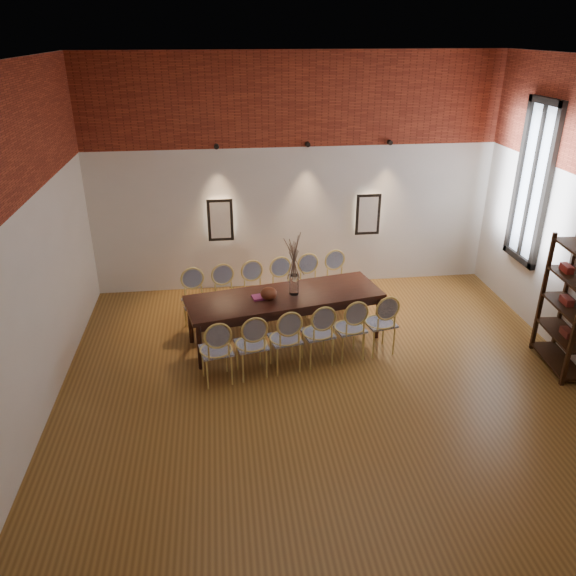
{
  "coord_description": "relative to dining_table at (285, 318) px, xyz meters",
  "views": [
    {
      "loc": [
        -1.3,
        -5.88,
        4.3
      ],
      "look_at": [
        -0.42,
        1.07,
        1.05
      ],
      "focal_mm": 35.0,
      "sensor_mm": 36.0,
      "label": 1
    }
  ],
  "objects": [
    {
      "name": "book",
      "position": [
        -0.35,
        -0.05,
        0.39
      ],
      "size": [
        0.29,
        0.23,
        0.03
      ],
      "primitive_type": "cube",
      "rotation": [
        0.0,
        0.0,
        0.2
      ],
      "color": "#862969",
      "rests_on": "dining_table"
    },
    {
      "name": "chair_near_f",
      "position": [
        1.31,
        -0.49,
        0.09
      ],
      "size": [
        0.52,
        0.52,
        0.94
      ],
      "primitive_type": null,
      "rotation": [
        0.0,
        0.0,
        0.2
      ],
      "color": "#DAC265",
      "rests_on": "floor"
    },
    {
      "name": "bowl",
      "position": [
        -0.24,
        -0.1,
        0.46
      ],
      "size": [
        0.24,
        0.24,
        0.18
      ],
      "primitive_type": "ellipsoid",
      "color": "#5E2915",
      "rests_on": "dining_table"
    },
    {
      "name": "window_glass",
      "position": [
        3.88,
        0.53,
        1.77
      ],
      "size": [
        0.02,
        0.78,
        2.38
      ],
      "primitive_type": "cube",
      "color": "silver",
      "rests_on": "wall_right"
    },
    {
      "name": "ceiling",
      "position": [
        0.42,
        -1.47,
        3.63
      ],
      "size": [
        7.0,
        7.0,
        0.02
      ],
      "primitive_type": "cube",
      "color": "silver",
      "rests_on": "ground"
    },
    {
      "name": "chair_near_c",
      "position": [
        -0.09,
        -0.77,
        0.09
      ],
      "size": [
        0.52,
        0.52,
        0.94
      ],
      "primitive_type": null,
      "rotation": [
        0.0,
        0.0,
        0.2
      ],
      "color": "#DAC265",
      "rests_on": "floor"
    },
    {
      "name": "spot_fixture_right",
      "position": [
        2.02,
        1.95,
        2.17
      ],
      "size": [
        0.08,
        0.1,
        0.08
      ],
      "primitive_type": "cylinder",
      "rotation": [
        1.57,
        0.0,
        0.0
      ],
      "color": "black",
      "rests_on": "wall_back"
    },
    {
      "name": "wall_front",
      "position": [
        0.42,
        -5.02,
        1.62
      ],
      "size": [
        7.0,
        0.1,
        4.0
      ],
      "primitive_type": "cube",
      "color": "silver",
      "rests_on": "ground"
    },
    {
      "name": "wall_left",
      "position": [
        -3.13,
        -1.47,
        1.62
      ],
      "size": [
        0.1,
        7.0,
        4.0
      ],
      "primitive_type": "cube",
      "color": "silver",
      "rests_on": "ground"
    },
    {
      "name": "chair_far_a",
      "position": [
        -1.31,
        0.49,
        0.09
      ],
      "size": [
        0.52,
        0.52,
        0.94
      ],
      "primitive_type": null,
      "rotation": [
        0.0,
        0.0,
        3.34
      ],
      "color": "#DAC265",
      "rests_on": "floor"
    },
    {
      "name": "window_frame",
      "position": [
        3.86,
        0.53,
        1.77
      ],
      "size": [
        0.08,
        0.9,
        2.5
      ],
      "primitive_type": "cube",
      "color": "black",
      "rests_on": "wall_right"
    },
    {
      "name": "niche_left",
      "position": [
        -0.88,
        1.98,
        0.93
      ],
      "size": [
        0.36,
        0.06,
        0.66
      ],
      "primitive_type": "cube",
      "color": "#FFEAC6",
      "rests_on": "wall_back"
    },
    {
      "name": "spot_fixture_mid",
      "position": [
        0.62,
        1.95,
        2.17
      ],
      "size": [
        0.08,
        0.1,
        0.08
      ],
      "primitive_type": "cylinder",
      "rotation": [
        1.57,
        0.0,
        0.0
      ],
      "color": "black",
      "rests_on": "wall_back"
    },
    {
      "name": "chair_far_f",
      "position": [
        1.02,
        0.96,
        0.09
      ],
      "size": [
        0.52,
        0.52,
        0.94
      ],
      "primitive_type": null,
      "rotation": [
        0.0,
        0.0,
        3.34
      ],
      "color": "#DAC265",
      "rests_on": "floor"
    },
    {
      "name": "vase",
      "position": [
        0.14,
        0.03,
        0.53
      ],
      "size": [
        0.14,
        0.14,
        0.3
      ],
      "primitive_type": "cylinder",
      "color": "silver",
      "rests_on": "dining_table"
    },
    {
      "name": "chair_far_d",
      "position": [
        0.09,
        0.77,
        0.09
      ],
      "size": [
        0.52,
        0.52,
        0.94
      ],
      "primitive_type": null,
      "rotation": [
        0.0,
        0.0,
        3.34
      ],
      "color": "#DAC265",
      "rests_on": "floor"
    },
    {
      "name": "chair_near_b",
      "position": [
        -0.55,
        -0.87,
        0.09
      ],
      "size": [
        0.52,
        0.52,
        0.94
      ],
      "primitive_type": null,
      "rotation": [
        0.0,
        0.0,
        0.2
      ],
      "color": "#DAC265",
      "rests_on": "floor"
    },
    {
      "name": "niche_right",
      "position": [
        1.72,
        1.98,
        0.93
      ],
      "size": [
        0.36,
        0.06,
        0.66
      ],
      "primitive_type": "cube",
      "color": "#FFEAC6",
      "rests_on": "wall_back"
    },
    {
      "name": "chair_far_b",
      "position": [
        -0.85,
        0.58,
        0.09
      ],
      "size": [
        0.52,
        0.52,
        0.94
      ],
      "primitive_type": null,
      "rotation": [
        0.0,
        0.0,
        3.34
      ],
      "color": "#DAC265",
      "rests_on": "floor"
    },
    {
      "name": "chair_near_a",
      "position": [
        -1.02,
        -0.96,
        0.09
      ],
      "size": [
        0.52,
        0.52,
        0.94
      ],
      "primitive_type": null,
      "rotation": [
        0.0,
        0.0,
        0.2
      ],
      "color": "#DAC265",
      "rests_on": "floor"
    },
    {
      "name": "window_mullion",
      "position": [
        3.86,
        0.53,
        1.77
      ],
      "size": [
        0.06,
        0.06,
        2.4
      ],
      "primitive_type": "cube",
      "color": "black",
      "rests_on": "wall_right"
    },
    {
      "name": "chair_near_d",
      "position": [
        0.38,
        -0.68,
        0.09
      ],
      "size": [
        0.52,
        0.52,
        0.94
      ],
      "primitive_type": null,
      "rotation": [
        0.0,
        0.0,
        0.2
      ],
      "color": "#DAC265",
      "rests_on": "floor"
    },
    {
      "name": "floor",
      "position": [
        0.42,
        -1.47,
        -0.39
      ],
      "size": [
        7.0,
        7.0,
        0.02
      ],
      "primitive_type": "cube",
      "color": "brown",
      "rests_on": "ground"
    },
    {
      "name": "wall_back",
      "position": [
        0.42,
        2.08,
        1.62
      ],
      "size": [
        7.0,
        0.1,
        4.0
      ],
      "primitive_type": "cube",
      "color": "silver",
      "rests_on": "ground"
    },
    {
      "name": "dining_table",
      "position": [
        0.0,
        0.0,
        0.0
      ],
      "size": [
        2.98,
        1.46,
        0.75
      ],
      "primitive_type": "cube",
      "rotation": [
        0.0,
        0.0,
        0.2
      ],
      "color": "black",
      "rests_on": "floor"
    },
    {
      "name": "shelving_rack",
      "position": [
        3.7,
        -1.18,
        0.53
      ],
      "size": [
        0.47,
        1.03,
        1.8
      ],
      "primitive_type": null,
      "rotation": [
        0.0,
        0.0,
        -0.09
      ],
      "color": "black",
      "rests_on": "floor"
    },
    {
      "name": "brick_band_front",
      "position": [
        0.42,
        -4.95,
        2.88
      ],
      "size": [
        7.0,
        0.02,
        1.5
      ],
      "primitive_type": "cube",
      "color": "maroon",
      "rests_on": "ground"
    },
    {
      "name": "brick_band_back",
      "position": [
        0.42,
        2.01,
        2.88
      ],
      "size": [
        7.0,
        0.02,
        1.5
      ],
      "primitive_type": "cube",
      "color": "maroon",
      "rests_on": "ground"
    },
    {
      "name": "chair_near_e",
      "position": [
        0.85,
        -0.58,
        0.09
      ],
      "size": [
        0.52,
        0.52,
        0.94
      ],
      "primitive_type": null,
      "rotation": [
        0.0,
        0.0,
        0.2
      ],
      "color": "#DAC265",
      "rests_on": "floor"
    },
    {
      "name": "chair_far_c",
      "position": [
        -0.38,
        0.68,
        0.09
      ],
      "size": [
        0.52,
        0.52,
        0.94
      ],
      "primitive_type": null,
      "rotation": [
        0.0,
        0.0,
        3.34
      ],
      "color": "#DAC265",
      "rests_on": "floor"
    },
    {
      "name": "spot_fixture_left",
      "position": [
        -0.88,
        1.95,
        2.17
      ],
      "size": [
        0.08,
        0.1,
        0.08
      ],
      "primitive_type": "cylinder",
      "rotation": [
        1.57,
        0.0,
        0.0
      ],
      "color": "black",
      "rests_on": "wall_back"
    },
    {
      "name": "dried_branches",
      "position": [
        0.14,
        0.03,
        0.98
      ],
      "size": [
        0.5,
        0.5,
        0.7
      ],
      "primitive_type": null,
      "color": "brown",
      "rests_on": "vase"
    },
    {
      "name": "chair_far_e",
      "position": [
        0.55,
        0.87,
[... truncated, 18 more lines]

